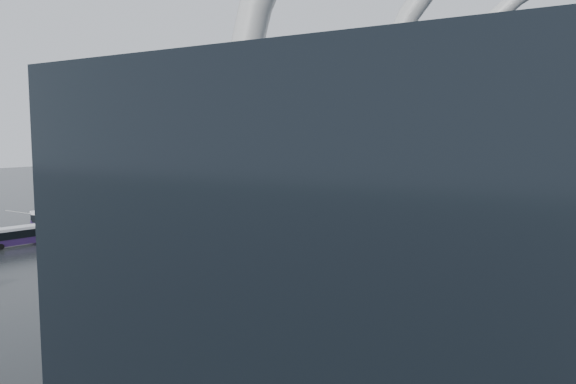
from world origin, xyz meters
The scene contains 24 objects.
ground centered at (0.00, 0.00, 0.00)m, with size 420.00×420.00×0.00m, color black.
lane_marking_near centered at (0.00, -2.00, 0.01)m, with size 120.00×0.25×0.01m, color white.
lane_marking_mid centered at (0.00, 12.00, 0.01)m, with size 120.00×0.25×0.01m, color white.
lane_marking_far centered at (0.00, 40.00, 0.01)m, with size 120.00×0.25×0.01m, color white.
bus_bay_line_south centered at (-24.00, -16.00, 0.01)m, with size 28.00×0.25×0.01m, color white.
bus_bay_line_north centered at (-24.00, 0.00, 0.01)m, with size 28.00×0.25×0.01m, color white.
airliner_main centered at (12.07, 29.12, 5.22)m, with size 61.22×52.86×20.83m.
airliner_gate_b centered at (10.87, 83.73, 4.44)m, with size 51.02×45.86×17.72m.
airliner_gate_c centered at (7.56, 126.91, 4.69)m, with size 52.73×48.39×18.77m.
jet_remote_west centered at (-78.56, 52.31, 5.17)m, with size 46.02×37.12×20.02m.
jet_remote_mid centered at (-80.53, 96.52, 4.51)m, with size 40.08×32.30×17.46m.
jet_remote_far centered at (-82.42, 116.06, 5.29)m, with size 47.06×38.09×20.51m.
bus_row_near_a centered at (-32.36, -6.56, 1.75)m, with size 4.15×13.17×3.19m.
bus_row_near_b centered at (-28.63, -7.95, 1.89)m, with size 3.47×13.97×3.43m.
bus_row_near_c centered at (-24.37, -7.42, 1.71)m, with size 3.44×12.75×3.11m.
bus_row_near_d centered at (-19.78, -8.92, 1.67)m, with size 3.14×12.42×3.05m.
bus_row_far_c centered at (-19.89, -22.95, 1.62)m, with size 4.49×12.24×2.95m.
van_curve_a centered at (4.36, -29.60, 0.76)m, with size 2.51×5.45×1.51m, color silver.
floodlight_mast centered at (-3.72, 5.21, 17.00)m, with size 2.07×2.07×27.03m.
gse_cart_belly_a centered at (19.08, 15.47, 0.51)m, with size 1.89×1.11×1.03m, color gold.
gse_cart_belly_b centered at (28.03, 25.35, 0.55)m, with size 2.03×1.20×1.11m, color slate.
gse_cart_belly_c centered at (6.65, 22.46, 0.65)m, with size 2.38×1.41×1.30m, color gold.
gse_cart_belly_d centered at (32.50, 20.18, 0.61)m, with size 2.24×1.33×1.22m, color slate.
gse_cart_belly_e centered at (19.66, 32.15, 0.65)m, with size 2.40×1.42×1.31m, color gold.
Camera 1 is at (61.38, -73.14, 17.36)m, focal length 35.00 mm.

